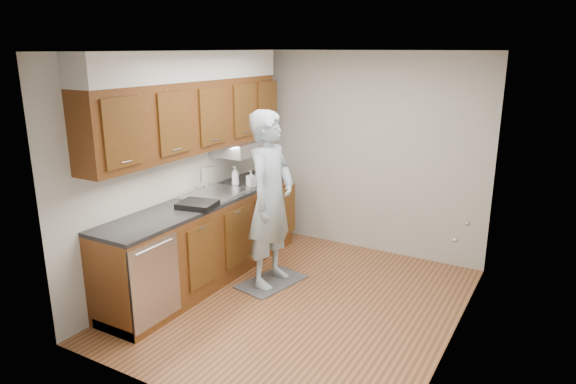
# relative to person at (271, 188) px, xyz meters

# --- Properties ---
(floor) EXTENTS (3.50, 3.50, 0.00)m
(floor) POSITION_rel_person_xyz_m (0.51, -0.26, -1.09)
(floor) COLOR #9B613A
(floor) RESTS_ON ground
(ceiling) EXTENTS (3.50, 3.50, 0.00)m
(ceiling) POSITION_rel_person_xyz_m (0.51, -0.26, 1.41)
(ceiling) COLOR white
(ceiling) RESTS_ON wall_left
(wall_left) EXTENTS (0.02, 3.50, 2.50)m
(wall_left) POSITION_rel_person_xyz_m (-0.99, -0.26, 0.16)
(wall_left) COLOR #B5B3AA
(wall_left) RESTS_ON floor
(wall_right) EXTENTS (0.02, 3.50, 2.50)m
(wall_right) POSITION_rel_person_xyz_m (2.01, -0.26, 0.16)
(wall_right) COLOR #B5B3AA
(wall_right) RESTS_ON floor
(wall_back) EXTENTS (3.00, 0.02, 2.50)m
(wall_back) POSITION_rel_person_xyz_m (0.51, 1.49, 0.16)
(wall_back) COLOR #B5B3AA
(wall_back) RESTS_ON floor
(counter) EXTENTS (0.64, 2.80, 1.30)m
(counter) POSITION_rel_person_xyz_m (-0.69, -0.26, -0.61)
(counter) COLOR brown
(counter) RESTS_ON floor
(upper_cabinets) EXTENTS (0.47, 2.80, 1.21)m
(upper_cabinets) POSITION_rel_person_xyz_m (-0.83, -0.21, 0.85)
(upper_cabinets) COLOR brown
(upper_cabinets) RESTS_ON wall_left
(closet_door) EXTENTS (0.02, 1.22, 2.05)m
(closet_door) POSITION_rel_person_xyz_m (1.99, 0.04, -0.07)
(closet_door) COLOR silver
(closet_door) RESTS_ON wall_right
(floor_mat) EXTENTS (0.60, 0.84, 0.01)m
(floor_mat) POSITION_rel_person_xyz_m (0.00, 0.00, -1.09)
(floor_mat) COLOR #565558
(floor_mat) RESTS_ON floor
(person) EXTENTS (0.53, 0.78, 2.16)m
(person) POSITION_rel_person_xyz_m (0.00, 0.00, 0.00)
(person) COLOR #9CB3BE
(person) RESTS_ON floor_mat
(soap_bottle_a) EXTENTS (0.11, 0.11, 0.24)m
(soap_bottle_a) POSITION_rel_person_xyz_m (-0.72, 0.36, -0.04)
(soap_bottle_a) COLOR silver
(soap_bottle_a) RESTS_ON counter
(soap_bottle_b) EXTENTS (0.11, 0.11, 0.20)m
(soap_bottle_b) POSITION_rel_person_xyz_m (-0.54, 0.42, -0.06)
(soap_bottle_b) COLOR silver
(soap_bottle_b) RESTS_ON counter
(soap_bottle_c) EXTENTS (0.15, 0.15, 0.16)m
(soap_bottle_c) POSITION_rel_person_xyz_m (-0.60, 0.68, -0.08)
(soap_bottle_c) COLOR silver
(soap_bottle_c) RESTS_ON counter
(steel_can) EXTENTS (0.09, 0.09, 0.13)m
(steel_can) POSITION_rel_person_xyz_m (-0.49, 0.50, -0.09)
(steel_can) COLOR #A5A5AA
(steel_can) RESTS_ON counter
(dish_rack) EXTENTS (0.42, 0.38, 0.06)m
(dish_rack) POSITION_rel_person_xyz_m (-0.56, -0.54, -0.13)
(dish_rack) COLOR black
(dish_rack) RESTS_ON counter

